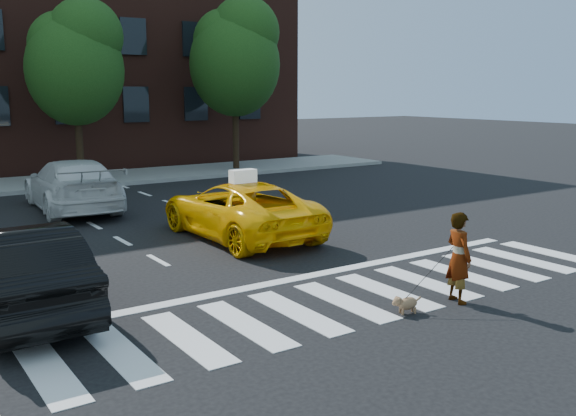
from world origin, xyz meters
The scene contains 13 objects.
ground centered at (0.00, 0.00, 0.00)m, with size 120.00×120.00×0.00m, color black.
crosswalk centered at (0.00, 0.00, 0.01)m, with size 13.00×2.40×0.01m, color silver.
stop_line centered at (0.00, 1.60, 0.01)m, with size 12.00×0.30×0.01m, color silver.
sidewalk_far centered at (0.00, 17.50, 0.07)m, with size 30.00×4.00×0.15m, color slate.
building centered at (0.00, 25.00, 6.00)m, with size 26.00×10.00×12.00m, color #432018.
tree_mid centered at (0.53, 17.00, 4.85)m, with size 3.69×3.69×7.10m.
tree_right centered at (7.53, 17.00, 5.26)m, with size 4.00×4.00×7.70m.
taxi centered at (1.00, 5.38, 0.70)m, with size 2.33×5.05×1.40m, color #FFB805.
black_sedan centered at (-4.81, 2.50, 0.75)m, with size 1.58×4.52×1.49m, color black.
white_suv centered at (-1.40, 11.42, 0.79)m, with size 2.20×5.42×1.57m, color silver.
woman centered at (1.62, -1.10, 0.80)m, with size 0.58×0.38×1.59m, color #999999.
dog centered at (0.45, -1.04, 0.18)m, with size 0.52×0.30×0.30m.
taxi_sign centered at (1.00, 5.18, 1.56)m, with size 0.65×0.28×0.32m, color white.
Camera 1 is at (-6.81, -8.30, 3.62)m, focal length 40.00 mm.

